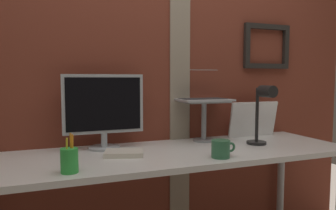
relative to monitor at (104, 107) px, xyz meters
name	(u,v)px	position (x,y,z in m)	size (l,w,h in m)	color
brick_wall_back	(148,51)	(0.32, 0.18, 0.34)	(3.14, 0.16, 2.68)	brown
desk	(174,164)	(0.36, -0.20, -0.32)	(2.05, 0.64, 0.76)	white
monitor	(104,107)	(0.00, 0.00, 0.00)	(0.46, 0.18, 0.43)	#ADB2B7
laptop_stand	(204,114)	(0.64, 0.00, -0.07)	(0.28, 0.22, 0.26)	gray
laptop	(199,92)	(0.64, 0.07, 0.07)	(0.33, 0.31, 0.21)	#ADB2B7
whiteboard_panel	(253,119)	(1.04, 0.02, -0.12)	(0.37, 0.02, 0.25)	white
desk_lamp	(263,108)	(0.90, -0.25, -0.02)	(0.12, 0.20, 0.36)	black
pen_cup	(69,160)	(-0.21, -0.42, -0.19)	(0.07, 0.07, 0.17)	green
coffee_mug	(221,149)	(0.53, -0.42, -0.20)	(0.13, 0.09, 0.09)	#33724C
paper_clutter_stack	(124,153)	(0.07, -0.20, -0.23)	(0.20, 0.14, 0.03)	silver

